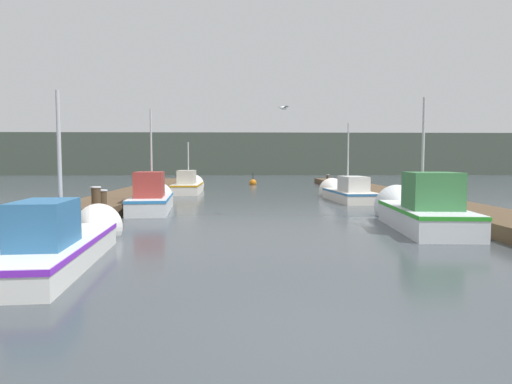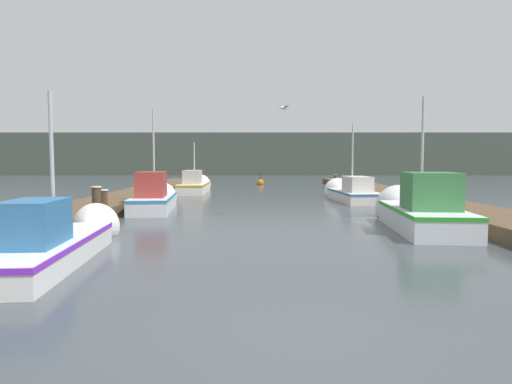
# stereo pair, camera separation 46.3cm
# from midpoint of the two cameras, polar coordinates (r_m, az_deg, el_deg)

# --- Properties ---
(ground_plane) EXTENTS (200.00, 200.00, 0.00)m
(ground_plane) POSITION_cam_midpoint_polar(r_m,az_deg,el_deg) (5.19, 7.03, -19.16)
(ground_plane) COLOR #3D4449
(dock_left) EXTENTS (2.47, 40.00, 0.41)m
(dock_left) POSITION_cam_midpoint_polar(r_m,az_deg,el_deg) (21.63, -17.66, -1.03)
(dock_left) COLOR brown
(dock_left) RESTS_ON ground_plane
(dock_right) EXTENTS (2.47, 40.00, 0.41)m
(dock_right) POSITION_cam_midpoint_polar(r_m,az_deg,el_deg) (22.08, 18.03, -0.94)
(dock_right) COLOR brown
(dock_right) RESTS_ON ground_plane
(distant_shore_ridge) EXTENTS (120.00, 16.00, 5.68)m
(distant_shore_ridge) POSITION_cam_midpoint_polar(r_m,az_deg,el_deg) (68.85, -1.05, 4.70)
(distant_shore_ridge) COLOR #424C42
(distant_shore_ridge) RESTS_ON ground_plane
(fishing_boat_0) EXTENTS (1.77, 6.01, 3.77)m
(fishing_boat_0) POSITION_cam_midpoint_polar(r_m,az_deg,el_deg) (10.34, -23.75, -5.56)
(fishing_boat_0) COLOR silver
(fishing_boat_0) RESTS_ON ground_plane
(fishing_boat_1) EXTENTS (2.13, 5.73, 4.35)m
(fishing_boat_1) POSITION_cam_midpoint_polar(r_m,az_deg,el_deg) (14.65, 18.85, -2.15)
(fishing_boat_1) COLOR silver
(fishing_boat_1) RESTS_ON ground_plane
(fishing_boat_2) EXTENTS (1.93, 5.42, 4.46)m
(fishing_boat_2) POSITION_cam_midpoint_polar(r_m,az_deg,el_deg) (19.07, -13.52, -0.73)
(fishing_boat_2) COLOR silver
(fishing_boat_2) RESTS_ON ground_plane
(fishing_boat_3) EXTENTS (1.91, 5.92, 4.35)m
(fishing_boat_3) POSITION_cam_midpoint_polar(r_m,az_deg,el_deg) (23.73, 10.54, -0.02)
(fishing_boat_3) COLOR silver
(fishing_boat_3) RESTS_ON ground_plane
(fishing_boat_4) EXTENTS (1.64, 5.93, 3.57)m
(fishing_boat_4) POSITION_cam_midpoint_polar(r_m,az_deg,el_deg) (29.06, -8.81, 0.82)
(fishing_boat_4) COLOR silver
(fishing_boat_4) RESTS_ON ground_plane
(mooring_piling_0) EXTENTS (0.24, 0.24, 0.95)m
(mooring_piling_0) POSITION_cam_midpoint_polar(r_m,az_deg,el_deg) (35.00, 8.59, 1.43)
(mooring_piling_0) COLOR #473523
(mooring_piling_0) RESTS_ON ground_plane
(mooring_piling_1) EXTENTS (0.34, 0.34, 1.05)m
(mooring_piling_1) POSITION_cam_midpoint_polar(r_m,az_deg,el_deg) (16.14, -19.44, -1.57)
(mooring_piling_1) COLOR #473523
(mooring_piling_1) RESTS_ON ground_plane
(mooring_piling_2) EXTENTS (0.31, 0.31, 1.41)m
(mooring_piling_2) POSITION_cam_midpoint_polar(r_m,az_deg,el_deg) (18.29, 18.07, -0.35)
(mooring_piling_2) COLOR #473523
(mooring_piling_2) RESTS_ON ground_plane
(mooring_piling_3) EXTENTS (0.33, 0.33, 1.19)m
(mooring_piling_3) POSITION_cam_midpoint_polar(r_m,az_deg,el_deg) (15.64, -20.14, -1.50)
(mooring_piling_3) COLOR #473523
(mooring_piling_3) RESTS_ON ground_plane
(channel_buoy) EXTENTS (0.59, 0.59, 1.09)m
(channel_buoy) POSITION_cam_midpoint_polar(r_m,az_deg,el_deg) (37.51, -0.74, 1.17)
(channel_buoy) COLOR #BF6513
(channel_buoy) RESTS_ON ground_plane
(seagull_lead) EXTENTS (0.35, 0.54, 0.12)m
(seagull_lead) POSITION_cam_midpoint_polar(r_m,az_deg,el_deg) (16.11, 2.65, 10.47)
(seagull_lead) COLOR white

